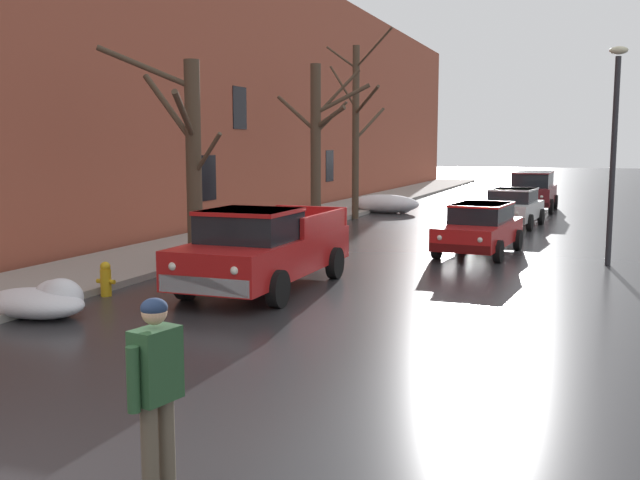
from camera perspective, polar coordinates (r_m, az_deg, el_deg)
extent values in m
cube|color=gray|center=(24.77, -5.75, 0.57)|extent=(3.22, 80.00, 0.15)
cube|color=#9E4C38|center=(25.71, -10.21, 12.53)|extent=(0.60, 80.00, 10.71)
cube|color=black|center=(37.35, 0.73, 5.87)|extent=(0.08, 1.10, 1.60)
cube|color=black|center=(25.95, -8.87, 4.87)|extent=(0.08, 1.10, 1.60)
cube|color=black|center=(28.18, -6.40, 10.31)|extent=(0.08, 1.10, 1.60)
ellipsoid|color=white|center=(13.82, -21.58, -4.66)|extent=(1.99, 1.11, 0.52)
ellipsoid|color=white|center=(13.78, -20.20, -4.32)|extent=(0.80, 0.67, 0.67)
ellipsoid|color=white|center=(13.69, -19.76, -4.31)|extent=(0.84, 0.70, 0.70)
ellipsoid|color=white|center=(32.85, 5.14, 2.87)|extent=(3.13, 1.38, 0.83)
ellipsoid|color=white|center=(32.66, 6.56, 2.72)|extent=(0.85, 0.71, 0.71)
ellipsoid|color=white|center=(32.75, 5.93, 2.72)|extent=(0.82, 0.69, 0.69)
cylinder|color=#4C3D2D|center=(18.20, -9.93, 5.84)|extent=(0.38, 0.38, 5.11)
cylinder|color=#4C3D2D|center=(18.74, -11.83, 10.12)|extent=(1.67, 0.48, 1.78)
cylinder|color=#4C3D2D|center=(18.30, -13.62, 13.10)|extent=(1.99, 1.29, 1.01)
cylinder|color=#4C3D2D|center=(17.78, -8.93, 6.65)|extent=(1.07, 0.51, 1.09)
cylinder|color=#4C3D2D|center=(17.43, -10.66, 9.65)|extent=(0.62, 1.64, 1.10)
cylinder|color=#4C3D2D|center=(25.71, -0.34, 7.24)|extent=(0.37, 0.37, 5.86)
cylinder|color=#4C3D2D|center=(25.66, 1.78, 11.06)|extent=(1.93, 0.61, 1.08)
cylinder|color=#4C3D2D|center=(26.10, -1.84, 9.92)|extent=(1.60, 0.31, 1.33)
cylinder|color=#4C3D2D|center=(25.76, 1.38, 11.50)|extent=(1.55, 0.64, 1.66)
cylinder|color=#4C3D2D|center=(25.31, 0.77, 9.64)|extent=(1.33, 0.61, 0.81)
cylinder|color=#4C3D2D|center=(25.50, 0.88, 9.61)|extent=(1.24, 0.14, 1.14)
cylinder|color=#4C3D2D|center=(30.00, 2.83, 8.41)|extent=(0.29, 0.29, 7.05)
cylinder|color=#4C3D2D|center=(29.00, 3.70, 10.94)|extent=(1.58, 1.85, 1.04)
cylinder|color=#4C3D2D|center=(30.75, 1.83, 11.97)|extent=(1.54, 1.02, 1.86)
cylinder|color=#4C3D2D|center=(30.27, 1.70, 14.19)|extent=(1.24, 0.34, 0.94)
cylinder|color=#4C3D2D|center=(30.52, 3.95, 9.15)|extent=(0.93, 1.45, 1.37)
cylinder|color=#4C3D2D|center=(29.43, 4.24, 14.85)|extent=(1.87, 1.23, 1.39)
cube|color=red|center=(15.43, -4.28, -1.12)|extent=(1.96, 5.38, 0.76)
cube|color=black|center=(14.66, -5.54, 1.18)|extent=(1.71, 1.72, 0.64)
cube|color=red|center=(14.64, -5.55, 2.27)|extent=(1.75, 1.78, 0.08)
cube|color=red|center=(15.98, 0.31, 1.37)|extent=(0.11, 2.58, 0.44)
cube|color=red|center=(16.71, -5.61, 1.60)|extent=(0.11, 2.58, 0.44)
cube|color=red|center=(17.76, -0.72, 1.99)|extent=(1.84, 0.11, 0.44)
cube|color=#B7B7BC|center=(13.16, -9.09, -3.57)|extent=(1.84, 0.13, 0.32)
sphere|color=white|center=(12.77, -6.75, -2.41)|extent=(0.16, 0.16, 0.16)
sphere|color=white|center=(13.39, -11.55, -2.05)|extent=(0.16, 0.16, 0.16)
cylinder|color=black|center=(13.65, -3.33, -3.87)|extent=(0.22, 0.72, 0.72)
cylinder|color=black|center=(14.55, -10.49, -3.27)|extent=(0.22, 0.72, 0.72)
cylinder|color=black|center=(16.59, 1.18, -1.82)|extent=(0.22, 0.72, 0.72)
cylinder|color=black|center=(17.34, -5.00, -1.44)|extent=(0.22, 0.72, 0.72)
cube|color=red|center=(20.74, 12.46, 0.55)|extent=(1.98, 4.34, 0.60)
cube|color=black|center=(20.88, 12.64, 2.13)|extent=(1.58, 2.31, 0.52)
cube|color=red|center=(20.86, 12.66, 2.76)|extent=(1.61, 2.35, 0.06)
cube|color=#520B0B|center=(18.78, 10.97, -0.68)|extent=(1.59, 0.26, 0.22)
cube|color=#520B0B|center=(22.75, 13.67, 0.66)|extent=(1.59, 0.26, 0.22)
cylinder|color=black|center=(19.33, 13.91, -0.89)|extent=(0.23, 0.61, 0.60)
cylinder|color=black|center=(19.74, 9.21, -0.60)|extent=(0.23, 0.61, 0.60)
cylinder|color=black|center=(21.87, 15.35, 0.02)|extent=(0.23, 0.61, 0.60)
cylinder|color=black|center=(22.23, 11.16, 0.26)|extent=(0.23, 0.61, 0.60)
sphere|color=silver|center=(18.59, 12.52, 0.01)|extent=(0.14, 0.14, 0.14)
sphere|color=silver|center=(18.86, 9.43, 0.19)|extent=(0.14, 0.14, 0.14)
cube|color=silver|center=(28.17, 14.87, 2.26)|extent=(2.11, 4.02, 0.60)
cube|color=black|center=(28.31, 14.99, 3.42)|extent=(1.70, 2.15, 0.52)
cube|color=silver|center=(28.30, 15.01, 3.89)|extent=(1.73, 2.19, 0.06)
cube|color=slate|center=(26.35, 14.05, 1.55)|extent=(1.73, 0.28, 0.22)
cube|color=slate|center=(30.03, 15.58, 2.20)|extent=(1.73, 0.28, 0.22)
cylinder|color=black|center=(26.86, 16.23, 1.33)|extent=(0.24, 0.61, 0.60)
cylinder|color=black|center=(27.22, 12.49, 1.53)|extent=(0.24, 0.61, 0.60)
cylinder|color=black|center=(29.21, 17.05, 1.77)|extent=(0.24, 0.61, 0.60)
cylinder|color=black|center=(29.55, 13.61, 1.95)|extent=(0.24, 0.61, 0.60)
sphere|color=silver|center=(26.18, 15.27, 2.05)|extent=(0.14, 0.14, 0.14)
sphere|color=silver|center=(26.42, 12.84, 2.17)|extent=(0.14, 0.14, 0.14)
cube|color=maroon|center=(35.15, 16.42, 3.43)|extent=(1.94, 4.64, 0.80)
cube|color=black|center=(35.15, 16.47, 4.64)|extent=(1.65, 3.26, 0.68)
cube|color=maroon|center=(35.14, 16.49, 5.14)|extent=(1.69, 3.32, 0.06)
cube|color=black|center=(32.93, 16.02, 2.70)|extent=(1.82, 0.15, 0.22)
cube|color=black|center=(37.41, 16.73, 3.21)|extent=(1.82, 0.15, 0.22)
cylinder|color=black|center=(33.68, 17.76, 2.53)|extent=(0.19, 0.68, 0.68)
cylinder|color=black|center=(33.86, 14.56, 2.67)|extent=(0.19, 0.68, 0.68)
cylinder|color=black|center=(36.52, 18.09, 2.88)|extent=(0.19, 0.68, 0.68)
cylinder|color=black|center=(36.69, 15.13, 3.01)|extent=(0.19, 0.68, 0.68)
sphere|color=silver|center=(32.82, 17.09, 3.28)|extent=(0.14, 0.14, 0.14)
sphere|color=silver|center=(32.94, 14.99, 3.37)|extent=(0.14, 0.14, 0.14)
cylinder|color=brown|center=(6.62, -13.27, -15.98)|extent=(0.18, 0.18, 0.86)
cylinder|color=brown|center=(6.75, -12.01, -15.47)|extent=(0.18, 0.18, 0.86)
cube|color=#234728|center=(6.43, -12.83, -9.56)|extent=(0.34, 0.46, 0.64)
cylinder|color=#234728|center=(6.27, -14.53, -10.62)|extent=(0.13, 0.13, 0.56)
cylinder|color=#234728|center=(6.62, -11.20, -9.55)|extent=(0.13, 0.13, 0.56)
sphere|color=tan|center=(6.31, -12.95, -5.56)|extent=(0.22, 0.22, 0.22)
ellipsoid|color=#1E2D4C|center=(6.30, -12.96, -5.22)|extent=(0.23, 0.23, 0.17)
cylinder|color=beige|center=(6.65, -12.95, -8.80)|extent=(0.09, 0.09, 0.11)
cylinder|color=silver|center=(6.63, -12.97, -8.28)|extent=(0.10, 0.10, 0.02)
cylinder|color=gold|center=(15.29, -16.54, -3.25)|extent=(0.22, 0.22, 0.55)
sphere|color=gold|center=(15.24, -16.59, -2.03)|extent=(0.21, 0.21, 0.21)
cylinder|color=gold|center=(15.39, -17.02, -3.10)|extent=(0.10, 0.09, 0.09)
cylinder|color=gold|center=(15.19, -16.06, -3.20)|extent=(0.10, 0.09, 0.09)
cylinder|color=#28282D|center=(19.63, 22.11, 5.67)|extent=(0.14, 0.14, 5.22)
ellipsoid|color=beige|center=(19.76, 22.51, 13.66)|extent=(0.44, 0.24, 0.20)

